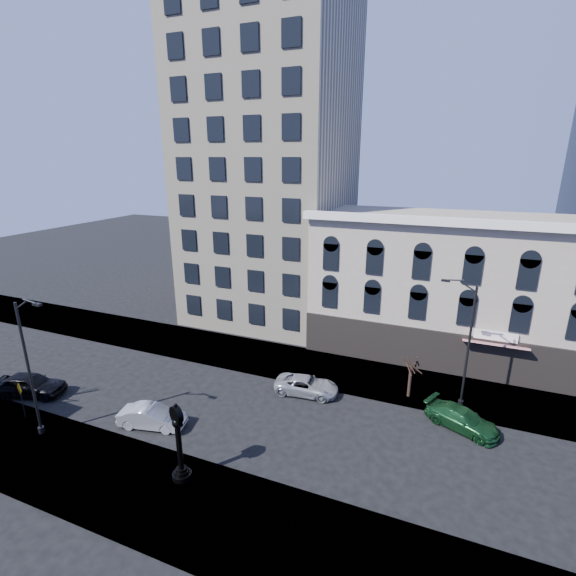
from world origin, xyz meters
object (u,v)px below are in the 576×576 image
at_px(warning_sign, 21,394).
at_px(car_near_a, 30,385).
at_px(street_clock, 179,445).
at_px(car_near_b, 152,417).
at_px(street_lamp_near, 29,333).

relative_size(warning_sign, car_near_a, 0.52).
relative_size(street_clock, car_near_b, 1.07).
bearing_deg(car_near_a, warning_sign, -151.16).
xyz_separation_m(car_near_a, car_near_b, (10.74, 0.32, -0.13)).
relative_size(street_clock, street_lamp_near, 0.50).
distance_m(street_clock, street_lamp_near, 10.97).
distance_m(street_lamp_near, warning_sign, 6.09).
bearing_deg(car_near_a, street_lamp_near, -136.31).
bearing_deg(car_near_b, street_lamp_near, 109.71).
height_order(street_clock, car_near_b, street_clock).
bearing_deg(street_clock, street_lamp_near, -154.37).
xyz_separation_m(street_clock, car_near_b, (-4.56, 3.18, -1.48)).
height_order(street_lamp_near, warning_sign, street_lamp_near).
xyz_separation_m(street_clock, street_lamp_near, (-9.83, -0.14, 4.86)).
relative_size(warning_sign, car_near_b, 0.60).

